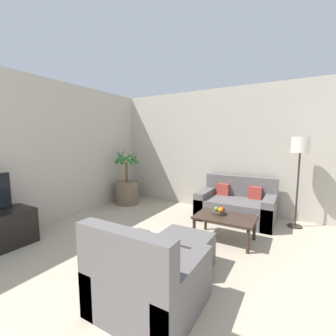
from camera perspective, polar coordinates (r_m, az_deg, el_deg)
wall_back at (r=5.05m, az=19.61°, el=4.16°), size 7.78×0.06×2.70m
wall_left at (r=4.46m, az=-35.35°, el=2.94°), size 0.06×7.78×2.70m
potted_palm at (r=5.66m, az=-10.39°, el=-4.99°), size 0.64×0.65×1.38m
sofa_loveseat at (r=4.72m, az=16.87°, el=-9.17°), size 1.43×0.88×0.83m
floor_lamp at (r=4.57m, az=30.53°, el=3.70°), size 0.30×0.30×1.63m
coffee_table at (r=3.71m, az=14.18°, el=-12.55°), size 0.90×0.59×0.39m
fruit_bowl at (r=3.78m, az=12.75°, el=-10.99°), size 0.24×0.24×0.05m
apple_red at (r=3.79m, az=13.77°, el=-10.07°), size 0.07×0.07×0.07m
apple_green at (r=3.77m, az=12.18°, el=-10.10°), size 0.07×0.07×0.07m
orange_fruit at (r=3.70m, az=13.20°, el=-10.33°), size 0.08×0.08×0.08m
armchair at (r=2.33m, az=-5.31°, el=-26.56°), size 0.92×0.86×0.88m
ottoman at (r=2.99m, az=4.27°, el=-20.16°), size 0.63×0.51×0.40m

